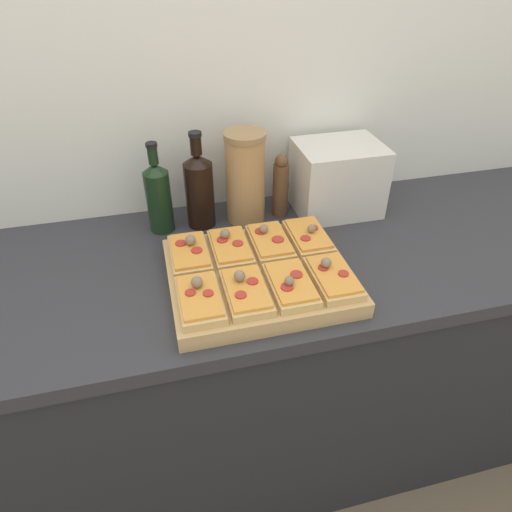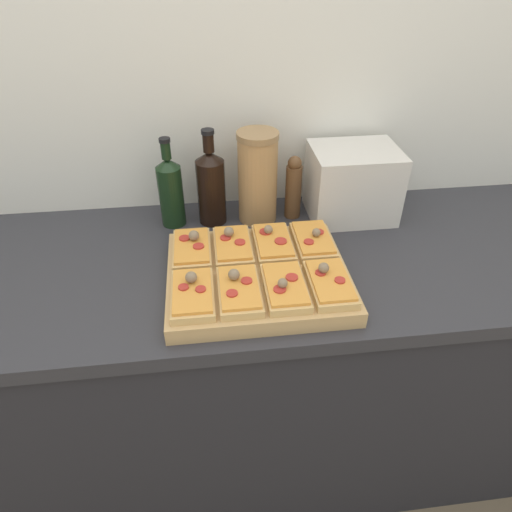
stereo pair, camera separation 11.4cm
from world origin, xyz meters
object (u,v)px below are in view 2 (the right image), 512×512
object	(u,v)px
cutting_board	(257,276)
toaster_oven	(352,183)
grain_jar_tall	(258,177)
olive_oil_bottle	(171,191)
pepper_mill	(293,188)
wine_bottle	(211,186)

from	to	relation	value
cutting_board	toaster_oven	size ratio (longest dim) A/B	1.60
cutting_board	grain_jar_tall	xyz separation A→B (m)	(0.04, 0.32, 0.12)
olive_oil_bottle	grain_jar_tall	size ratio (longest dim) A/B	0.98
pepper_mill	grain_jar_tall	bearing A→B (deg)	180.00
cutting_board	wine_bottle	bearing A→B (deg)	107.15
wine_bottle	grain_jar_tall	world-z (taller)	wine_bottle
olive_oil_bottle	grain_jar_tall	xyz separation A→B (m)	(0.26, 0.00, 0.03)
pepper_mill	olive_oil_bottle	bearing A→B (deg)	-180.00
wine_bottle	pepper_mill	bearing A→B (deg)	0.00
cutting_board	grain_jar_tall	size ratio (longest dim) A/B	1.62
wine_bottle	toaster_oven	distance (m)	0.42
cutting_board	wine_bottle	distance (m)	0.35
olive_oil_bottle	wine_bottle	distance (m)	0.12
wine_bottle	cutting_board	bearing A→B (deg)	-72.85
cutting_board	olive_oil_bottle	xyz separation A→B (m)	(-0.22, 0.32, 0.09)
toaster_oven	pepper_mill	bearing A→B (deg)	176.68
cutting_board	wine_bottle	xyz separation A→B (m)	(-0.10, 0.32, 0.10)
cutting_board	pepper_mill	world-z (taller)	pepper_mill
wine_bottle	grain_jar_tall	bearing A→B (deg)	0.00
wine_bottle	toaster_oven	world-z (taller)	wine_bottle
cutting_board	wine_bottle	size ratio (longest dim) A/B	1.55
cutting_board	toaster_oven	bearing A→B (deg)	43.14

